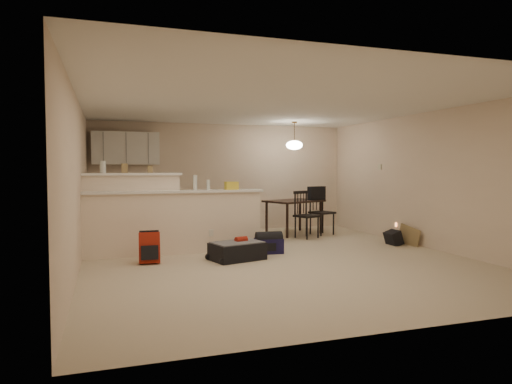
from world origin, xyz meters
name	(u,v)px	position (x,y,z in m)	size (l,w,h in m)	color
room	(275,182)	(0.00, 0.00, 1.25)	(7.00, 7.02, 2.50)	beige
breakfast_bar	(159,218)	(-1.76, 0.98, 0.61)	(3.08, 0.58, 1.39)	#F7E2C8
upper_cabinets	(126,148)	(-2.20, 3.32, 1.90)	(1.40, 0.34, 0.70)	white
kitchen_counter	(137,215)	(-2.00, 3.19, 0.45)	(1.80, 0.60, 0.90)	white
thermostat	(380,167)	(2.98, 1.55, 1.50)	(0.02, 0.12, 0.12)	beige
jar	(103,167)	(-2.66, 1.12, 1.49)	(0.10, 0.10, 0.20)	silver
cereal_box	(125,168)	(-2.31, 1.12, 1.47)	(0.10, 0.07, 0.16)	#957B4D
small_box	(150,169)	(-1.89, 1.12, 1.45)	(0.08, 0.06, 0.12)	#957B4D
bottle_a	(195,183)	(-1.15, 0.90, 1.22)	(0.07, 0.07, 0.26)	silver
bottle_b	(208,185)	(-0.91, 0.90, 1.18)	(0.06, 0.06, 0.18)	silver
bag_lump	(232,186)	(-0.49, 0.90, 1.16)	(0.22, 0.18, 0.14)	#957B4D
dining_table	(294,204)	(1.35, 2.41, 0.67)	(1.43, 1.21, 0.76)	black
pendant_lamp	(294,145)	(1.35, 2.41, 1.99)	(0.36, 0.36, 0.62)	brown
dining_chair_near	(307,215)	(1.39, 1.81, 0.49)	(0.43, 0.41, 0.99)	black
dining_chair_far	(322,211)	(1.91, 2.15, 0.52)	(0.46, 0.43, 1.04)	black
suitcase	(237,251)	(-0.63, 0.05, 0.14)	(0.81, 0.53, 0.27)	black
red_backpack	(149,248)	(-2.00, 0.22, 0.24)	(0.32, 0.20, 0.47)	#A02012
navy_duffel	(269,246)	(0.04, 0.42, 0.13)	(0.47, 0.26, 0.26)	#17133D
black_daypack	(393,238)	(2.60, 0.48, 0.13)	(0.30, 0.21, 0.27)	black
cardboard_sheet	(409,236)	(2.85, 0.34, 0.18)	(0.48, 0.02, 0.36)	#957B4D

